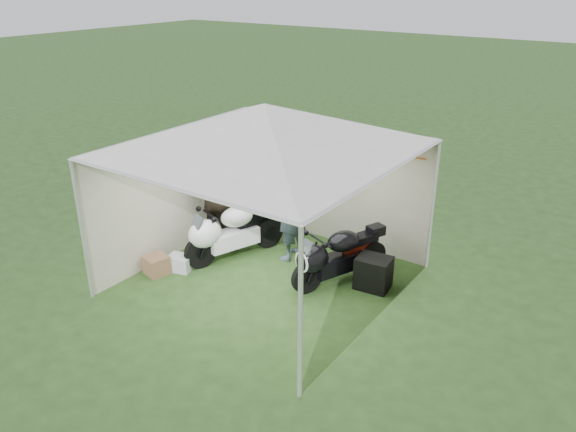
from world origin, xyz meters
name	(u,v)px	position (x,y,z in m)	size (l,w,h in m)	color
ground	(267,281)	(0.00, 0.00, 0.00)	(80.00, 80.00, 0.00)	#27431B
canopy_tent	(266,131)	(0.00, 0.03, 2.58)	(5.66, 5.66, 3.00)	silver
motorcycle_white	(230,230)	(-1.04, 0.28, 0.55)	(0.93, 1.93, 0.99)	black
motorcycle_black	(336,255)	(0.96, 0.59, 0.52)	(0.95, 1.79, 0.93)	black
paddock_stand	(374,262)	(1.29, 1.39, 0.13)	(0.36, 0.22, 0.27)	#090AA8
person_dark_jacket	(217,195)	(-1.58, 0.60, 1.01)	(0.98, 0.76, 2.01)	black
person_blue_jacket	(291,207)	(-0.17, 0.95, 0.99)	(0.72, 0.47, 1.98)	slate
equipment_box	(373,273)	(1.55, 0.83, 0.27)	(0.54, 0.44, 0.54)	black
crate_0	(180,263)	(-1.47, -0.56, 0.13)	(0.40, 0.31, 0.27)	silver
crate_1	(156,265)	(-1.71, -0.88, 0.16)	(0.36, 0.36, 0.32)	brown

